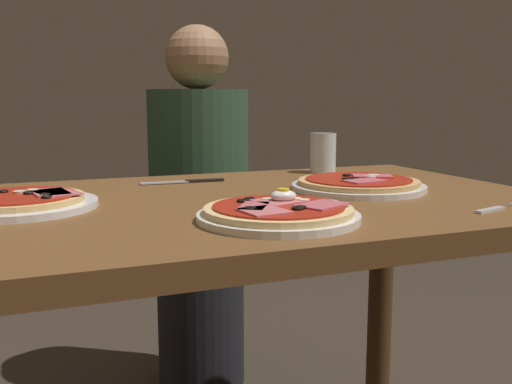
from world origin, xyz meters
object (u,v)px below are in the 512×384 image
at_px(dining_table, 239,259).
at_px(pizza_across_left, 359,184).
at_px(pizza_across_right, 18,202).
at_px(knife, 189,181).
at_px(diner_person, 200,219).
at_px(fork, 499,208).
at_px(pizza_foreground, 279,213).
at_px(water_glass_near, 323,155).

bearing_deg(dining_table, pizza_across_left, 1.85).
distance_m(pizza_across_right, knife, 0.42).
bearing_deg(diner_person, fork, 103.51).
bearing_deg(pizza_foreground, pizza_across_left, 38.12).
xyz_separation_m(water_glass_near, knife, (-0.38, -0.05, -0.04)).
bearing_deg(pizza_across_right, water_glass_near, 18.31).
bearing_deg(fork, pizza_foreground, 171.65).
bearing_deg(pizza_foreground, dining_table, 86.86).
distance_m(pizza_across_right, fork, 0.85).
xyz_separation_m(knife, diner_person, (0.17, 0.50, -0.20)).
bearing_deg(diner_person, pizza_foreground, 81.16).
height_order(pizza_across_left, knife, pizza_across_left).
xyz_separation_m(pizza_foreground, diner_person, (0.15, 0.97, -0.21)).
distance_m(dining_table, water_glass_near, 0.48).
relative_size(dining_table, pizza_across_left, 4.35).
relative_size(fork, diner_person, 0.13).
xyz_separation_m(dining_table, pizza_across_left, (0.28, 0.01, 0.13)).
height_order(knife, diner_person, diner_person).
height_order(fork, diner_person, diner_person).
xyz_separation_m(dining_table, pizza_foreground, (-0.01, -0.22, 0.13)).
distance_m(pizza_foreground, fork, 0.40).
bearing_deg(pizza_across_left, knife, 141.84).
xyz_separation_m(water_glass_near, fork, (0.04, -0.57, -0.04)).
height_order(dining_table, pizza_foreground, pizza_foreground).
bearing_deg(dining_table, diner_person, 79.54).
distance_m(pizza_across_right, diner_person, 0.91).
distance_m(knife, diner_person, 0.57).
bearing_deg(fork, knife, 128.55).
bearing_deg(pizza_across_right, pizza_across_left, -3.62).
bearing_deg(pizza_across_left, pizza_foreground, -141.88).
height_order(pizza_foreground, knife, pizza_foreground).
distance_m(water_glass_near, knife, 0.38).
relative_size(pizza_foreground, water_glass_near, 2.53).
xyz_separation_m(water_glass_near, diner_person, (-0.21, 0.46, -0.24)).
bearing_deg(pizza_across_right, fork, -22.55).
height_order(pizza_across_left, fork, pizza_across_left).
relative_size(pizza_across_right, diner_person, 0.24).
bearing_deg(diner_person, dining_table, 79.54).
bearing_deg(pizza_across_right, dining_table, -7.35).
distance_m(water_glass_near, fork, 0.58).
height_order(pizza_foreground, diner_person, diner_person).
bearing_deg(fork, dining_table, 144.58).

